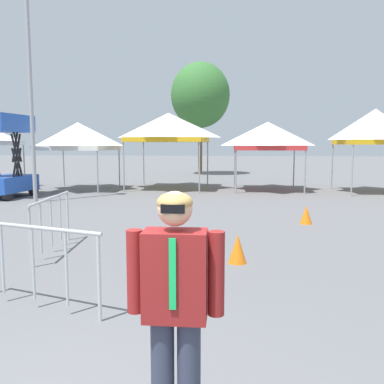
# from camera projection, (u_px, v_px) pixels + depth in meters

# --- Properties ---
(canopy_tent_behind_right) EXTENTS (3.12, 3.12, 3.04)m
(canopy_tent_behind_right) POSITION_uv_depth(u_px,v_px,m) (78.00, 136.00, 18.37)
(canopy_tent_behind_right) COLOR #9E9EA3
(canopy_tent_behind_right) RESTS_ON ground
(canopy_tent_left_of_center) EXTENTS (3.61, 3.61, 3.50)m
(canopy_tent_left_of_center) POSITION_uv_depth(u_px,v_px,m) (168.00, 128.00, 18.79)
(canopy_tent_left_of_center) COLOR #9E9EA3
(canopy_tent_left_of_center) RESTS_ON ground
(canopy_tent_behind_left) EXTENTS (3.03, 3.03, 3.06)m
(canopy_tent_behind_left) POSITION_uv_depth(u_px,v_px,m) (268.00, 136.00, 18.21)
(canopy_tent_behind_left) COLOR #9E9EA3
(canopy_tent_behind_left) RESTS_ON ground
(canopy_tent_right_of_center) EXTENTS (2.95, 2.95, 3.56)m
(canopy_tent_right_of_center) POSITION_uv_depth(u_px,v_px,m) (375.00, 127.00, 17.22)
(canopy_tent_right_of_center) COLOR #9E9EA3
(canopy_tent_right_of_center) RESTS_ON ground
(scissor_lift) EXTENTS (1.58, 2.41, 3.20)m
(scissor_lift) POSITION_uv_depth(u_px,v_px,m) (6.00, 171.00, 15.86)
(scissor_lift) COLOR black
(scissor_lift) RESTS_ON ground
(person_foreground) EXTENTS (0.65, 0.26, 1.78)m
(person_foreground) POSITION_uv_depth(u_px,v_px,m) (175.00, 302.00, 2.71)
(person_foreground) COLOR #33384C
(person_foreground) RESTS_ON ground
(light_pole_near_lift) EXTENTS (0.36, 0.36, 8.88)m
(light_pole_near_lift) POSITION_uv_depth(u_px,v_px,m) (29.00, 58.00, 14.03)
(light_pole_near_lift) COLOR #9E9EA3
(light_pole_near_lift) RESTS_ON ground
(tree_behind_tents_center) EXTENTS (3.95, 3.95, 7.51)m
(tree_behind_tents_center) POSITION_uv_depth(u_px,v_px,m) (200.00, 95.00, 27.36)
(tree_behind_tents_center) COLOR brown
(tree_behind_tents_center) RESTS_ON ground
(crowd_barrier_mid_lot) EXTENTS (0.23, 2.10, 1.08)m
(crowd_barrier_mid_lot) POSITION_uv_depth(u_px,v_px,m) (51.00, 214.00, 7.80)
(crowd_barrier_mid_lot) COLOR #B7BABF
(crowd_barrier_mid_lot) RESTS_ON ground
(crowd_barrier_by_lift) EXTENTS (2.02, 0.68, 1.08)m
(crowd_barrier_by_lift) POSITION_uv_depth(u_px,v_px,m) (33.00, 250.00, 5.11)
(crowd_barrier_by_lift) COLOR #B7BABF
(crowd_barrier_by_lift) RESTS_ON ground
(traffic_cone_lot_center) EXTENTS (0.32, 0.32, 0.48)m
(traffic_cone_lot_center) POSITION_uv_depth(u_px,v_px,m) (306.00, 215.00, 10.66)
(traffic_cone_lot_center) COLOR orange
(traffic_cone_lot_center) RESTS_ON ground
(traffic_cone_near_barrier) EXTENTS (0.32, 0.32, 0.51)m
(traffic_cone_near_barrier) POSITION_uv_depth(u_px,v_px,m) (238.00, 249.00, 7.15)
(traffic_cone_near_barrier) COLOR orange
(traffic_cone_near_barrier) RESTS_ON ground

